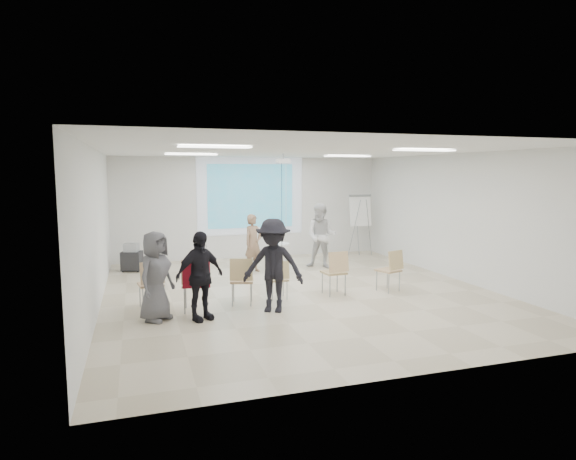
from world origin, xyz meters
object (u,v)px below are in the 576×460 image
object	(u,v)px
chair_right_inner	(336,269)
pedestal_table	(278,254)
chair_far_left	(151,281)
laptop	(242,279)
chair_center	(279,276)
av_cart	(132,258)
chair_right_far	(391,267)
chair_left_mid	(195,280)
audience_left	(200,269)
player_right	(322,233)
audience_outer	(156,271)
audience_mid	(273,259)
chair_left_inner	(242,277)
player_left	(253,239)
flipchart_easel	(360,211)

from	to	relation	value
chair_right_inner	pedestal_table	bearing A→B (deg)	92.36
chair_far_left	laptop	world-z (taller)	chair_far_left
chair_center	av_cart	size ratio (longest dim) A/B	1.10
chair_right_far	chair_right_inner	bearing A→B (deg)	157.55
chair_left_mid	chair_right_far	xyz separation A→B (m)	(4.19, 0.26, -0.05)
audience_left	player_right	bearing A→B (deg)	19.76
audience_outer	audience_mid	bearing A→B (deg)	-52.62
chair_center	chair_right_inner	world-z (taller)	chair_right_inner
chair_center	chair_left_inner	bearing A→B (deg)	-164.32
chair_left_mid	audience_outer	size ratio (longest dim) A/B	0.57
player_left	audience_mid	size ratio (longest dim) A/B	0.87
chair_left_mid	av_cart	size ratio (longest dim) A/B	1.37
chair_right_far	pedestal_table	bearing A→B (deg)	98.55
player_left	av_cart	distance (m)	3.21
chair_right_far	audience_left	size ratio (longest dim) A/B	0.51
pedestal_table	audience_outer	bearing A→B (deg)	-132.14
chair_left_inner	chair_center	bearing A→B (deg)	28.91
audience_left	audience_mid	world-z (taller)	audience_mid
pedestal_table	chair_far_left	bearing A→B (deg)	-138.95
audience_left	av_cart	distance (m)	4.92
player_left	chair_far_left	distance (m)	3.82
laptop	audience_left	distance (m)	1.27
pedestal_table	player_left	size ratio (longest dim) A/B	0.45
player_left	audience_outer	xyz separation A→B (m)	(-2.55, -3.48, 0.03)
player_left	audience_outer	world-z (taller)	audience_outer
player_left	chair_center	bearing A→B (deg)	-121.69
chair_left_mid	audience_mid	size ratio (longest dim) A/B	0.51
audience_outer	chair_right_far	bearing A→B (deg)	-43.26
chair_right_far	audience_outer	size ratio (longest dim) A/B	0.52
laptop	chair_right_far	bearing A→B (deg)	-165.10
audience_outer	flipchart_easel	distance (m)	7.90
chair_left_inner	av_cart	distance (m)	4.54
audience_outer	av_cart	bearing A→B (deg)	45.64
player_left	flipchart_easel	world-z (taller)	flipchart_easel
player_right	chair_left_inner	world-z (taller)	player_right
laptop	audience_mid	world-z (taller)	audience_mid
chair_right_far	chair_center	bearing A→B (deg)	157.88
pedestal_table	player_right	bearing A→B (deg)	-8.05
player_left	audience_mid	world-z (taller)	audience_mid
chair_far_left	chair_right_far	size ratio (longest dim) A/B	1.02
chair_left_mid	audience_left	distance (m)	0.60
chair_left_inner	player_left	bearing A→B (deg)	87.77
audience_left	av_cart	xyz separation A→B (m)	(-1.16, 4.75, -0.56)
chair_far_left	audience_left	xyz separation A→B (m)	(0.78, -0.93, 0.35)
pedestal_table	laptop	xyz separation A→B (m)	(-1.64, -3.03, 0.10)
chair_right_far	audience_outer	world-z (taller)	audience_outer
chair_left_inner	audience_mid	world-z (taller)	audience_mid
chair_center	laptop	bearing A→B (deg)	-170.90
flipchart_easel	player_right	bearing A→B (deg)	-141.77
flipchart_easel	av_cart	distance (m)	6.75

